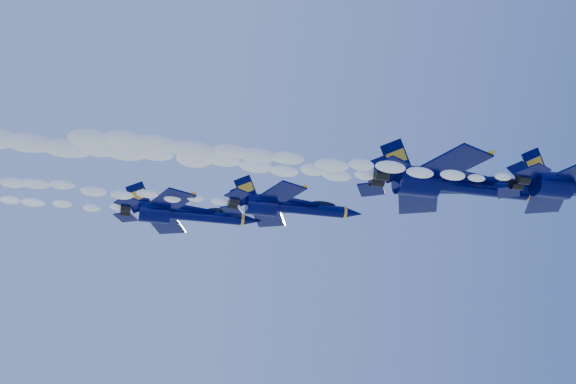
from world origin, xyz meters
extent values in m
ellipsoid|color=#00033A|center=(13.30, -13.66, 151.13)|extent=(1.35, 2.34, 5.54)
cube|color=#00033A|center=(14.86, -10.19, 151.17)|extent=(4.64, 5.51, 0.16)
cube|color=gold|center=(16.07, -10.19, 151.26)|extent=(2.09, 4.34, 0.09)
cube|color=#00033A|center=(11.40, -14.57, 152.47)|extent=(2.82, 0.89, 3.04)
cube|color=#00033A|center=(11.40, -12.75, 152.47)|extent=(2.82, 0.89, 3.04)
cylinder|color=black|center=(10.27, -14.22, 151.09)|extent=(1.04, 0.95, 0.95)
cylinder|color=black|center=(10.27, -13.09, 151.09)|extent=(1.04, 0.95, 0.95)
ellipsoid|color=white|center=(-9.06, -13.66, 150.88)|extent=(37.80, 1.57, 1.41)
cylinder|color=#00033A|center=(10.25, -7.18, 153.55)|extent=(9.54, 1.59, 1.59)
ellipsoid|color=#00033A|center=(3.57, -7.18, 153.50)|extent=(1.65, 2.86, 6.79)
cone|color=#00033A|center=(16.40, -7.18, 153.55)|extent=(2.76, 1.59, 1.59)
cylinder|color=gold|center=(15.13, -7.18, 153.55)|extent=(0.37, 1.65, 1.65)
ellipsoid|color=black|center=(12.05, -7.18, 154.35)|extent=(3.82, 1.24, 1.05)
cube|color=gold|center=(12.05, -7.18, 154.03)|extent=(4.45, 1.06, 0.19)
cube|color=#00033A|center=(5.48, -11.42, 153.55)|extent=(5.68, 6.74, 0.19)
cube|color=#00033A|center=(5.48, -2.94, 153.55)|extent=(5.68, 6.74, 0.19)
cube|color=gold|center=(6.96, -11.42, 153.66)|extent=(2.56, 5.31, 0.11)
cube|color=gold|center=(6.96, -2.94, 153.66)|extent=(2.56, 5.31, 0.11)
cube|color=#00033A|center=(1.24, -8.29, 155.15)|extent=(3.45, 1.09, 3.72)
cube|color=#00033A|center=(1.24, -6.07, 155.15)|extent=(3.45, 1.09, 3.72)
cylinder|color=black|center=(-0.14, -7.87, 153.45)|extent=(1.27, 1.17, 1.17)
cylinder|color=black|center=(-0.14, -6.49, 153.45)|extent=(1.27, 1.17, 1.17)
cube|color=gold|center=(7.07, -7.18, 154.38)|extent=(11.66, 0.37, 0.08)
ellipsoid|color=white|center=(-19.57, -7.18, 153.24)|extent=(37.80, 1.92, 1.73)
cylinder|color=#00033A|center=(-3.19, 6.40, 155.81)|extent=(7.79, 1.30, 1.30)
ellipsoid|color=#00033A|center=(-8.64, 6.40, 155.77)|extent=(1.35, 2.34, 5.54)
cone|color=#00033A|center=(1.83, 6.40, 155.81)|extent=(2.25, 1.30, 1.30)
cylinder|color=gold|center=(0.79, 6.40, 155.81)|extent=(0.30, 1.35, 1.35)
ellipsoid|color=black|center=(-1.72, 6.40, 156.46)|extent=(3.11, 1.01, 0.86)
cube|color=gold|center=(-1.72, 6.40, 156.20)|extent=(3.63, 0.87, 0.16)
cube|color=#00033A|center=(-7.08, 2.94, 155.81)|extent=(4.64, 5.50, 0.16)
cube|color=#00033A|center=(-7.08, 9.86, 155.81)|extent=(4.64, 5.50, 0.16)
cube|color=gold|center=(-5.87, 2.94, 155.90)|extent=(2.09, 4.33, 0.09)
cube|color=gold|center=(-5.87, 9.86, 155.90)|extent=(2.09, 4.33, 0.09)
cube|color=#00033A|center=(-10.54, 5.50, 157.11)|extent=(2.82, 0.89, 3.03)
cube|color=#00033A|center=(-10.54, 7.31, 157.11)|extent=(2.82, 0.89, 3.03)
cylinder|color=black|center=(-11.67, 5.84, 155.73)|extent=(1.04, 0.95, 0.95)
cylinder|color=black|center=(-11.67, 6.97, 155.73)|extent=(1.04, 0.95, 0.95)
cube|color=gold|center=(-5.78, 6.40, 156.49)|extent=(9.52, 0.30, 0.07)
ellipsoid|color=white|center=(-31.00, 6.40, 155.52)|extent=(37.80, 1.57, 1.41)
cylinder|color=#00033A|center=(-14.11, 10.70, 155.69)|extent=(8.08, 1.35, 1.35)
ellipsoid|color=#00033A|center=(-19.77, 10.70, 155.64)|extent=(1.40, 2.42, 5.75)
cone|color=#00033A|center=(-8.91, 10.70, 155.69)|extent=(2.34, 1.35, 1.35)
cylinder|color=gold|center=(-9.98, 10.70, 155.69)|extent=(0.31, 1.40, 1.40)
ellipsoid|color=black|center=(-12.59, 10.70, 156.36)|extent=(3.23, 1.05, 0.89)
cube|color=gold|center=(-12.59, 10.70, 156.09)|extent=(3.77, 0.90, 0.16)
cube|color=#00033A|center=(-18.16, 7.10, 155.69)|extent=(4.81, 5.71, 0.16)
cube|color=#00033A|center=(-18.16, 14.29, 155.69)|extent=(4.81, 5.71, 0.16)
cube|color=gold|center=(-16.90, 7.10, 155.78)|extent=(2.17, 4.50, 0.09)
cube|color=gold|center=(-16.90, 14.29, 155.78)|extent=(2.17, 4.50, 0.09)
cube|color=#00033A|center=(-21.75, 9.75, 157.04)|extent=(2.93, 0.92, 3.15)
cube|color=#00033A|center=(-21.75, 11.64, 157.04)|extent=(2.93, 0.92, 3.15)
cylinder|color=black|center=(-22.92, 10.11, 155.60)|extent=(1.08, 0.99, 0.99)
cylinder|color=black|center=(-22.92, 11.28, 155.60)|extent=(1.08, 0.99, 0.99)
cube|color=gold|center=(-16.81, 10.70, 156.39)|extent=(9.88, 0.31, 0.07)
camera|label=1|loc=(-22.16, -63.58, 123.53)|focal=45.00mm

